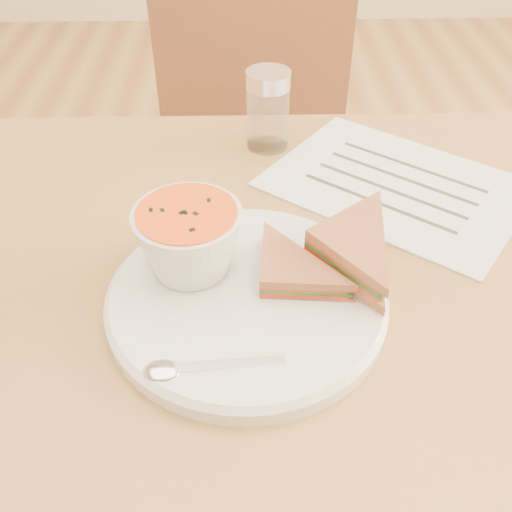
{
  "coord_description": "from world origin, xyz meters",
  "views": [
    {
      "loc": [
        0.01,
        -0.48,
        1.18
      ],
      "look_at": [
        0.02,
        -0.05,
        0.8
      ],
      "focal_mm": 40.0,
      "sensor_mm": 36.0,
      "label": 1
    }
  ],
  "objects_px": {
    "chair_far": "(238,170)",
    "soup_bowl": "(189,243)",
    "condiment_shaker": "(268,110)",
    "dining_table": "(244,442)",
    "plate": "(247,300)"
  },
  "relations": [
    {
      "from": "dining_table",
      "to": "condiment_shaker",
      "type": "height_order",
      "value": "condiment_shaker"
    },
    {
      "from": "chair_far",
      "to": "soup_bowl",
      "type": "relative_size",
      "value": 9.07
    },
    {
      "from": "soup_bowl",
      "to": "condiment_shaker",
      "type": "height_order",
      "value": "condiment_shaker"
    },
    {
      "from": "plate",
      "to": "soup_bowl",
      "type": "relative_size",
      "value": 2.59
    },
    {
      "from": "dining_table",
      "to": "plate",
      "type": "bearing_deg",
      "value": -83.33
    },
    {
      "from": "plate",
      "to": "condiment_shaker",
      "type": "bearing_deg",
      "value": 84.0
    },
    {
      "from": "dining_table",
      "to": "soup_bowl",
      "type": "height_order",
      "value": "soup_bowl"
    },
    {
      "from": "plate",
      "to": "dining_table",
      "type": "bearing_deg",
      "value": 96.67
    },
    {
      "from": "soup_bowl",
      "to": "plate",
      "type": "bearing_deg",
      "value": -32.59
    },
    {
      "from": "chair_far",
      "to": "condiment_shaker",
      "type": "xyz_separation_m",
      "value": [
        0.05,
        -0.32,
        0.31
      ]
    },
    {
      "from": "soup_bowl",
      "to": "dining_table",
      "type": "bearing_deg",
      "value": 29.92
    },
    {
      "from": "dining_table",
      "to": "condiment_shaker",
      "type": "xyz_separation_m",
      "value": [
        0.04,
        0.26,
        0.43
      ]
    },
    {
      "from": "chair_far",
      "to": "condiment_shaker",
      "type": "height_order",
      "value": "chair_far"
    },
    {
      "from": "chair_far",
      "to": "soup_bowl",
      "type": "height_order",
      "value": "chair_far"
    },
    {
      "from": "chair_far",
      "to": "condiment_shaker",
      "type": "relative_size",
      "value": 8.95
    }
  ]
}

